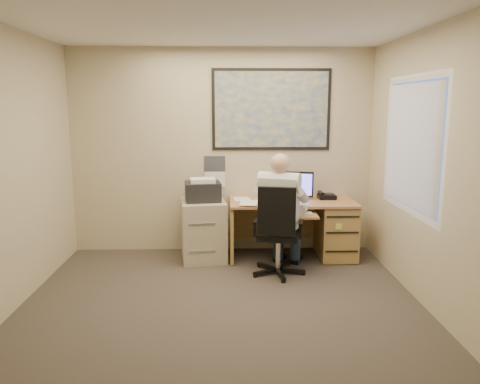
{
  "coord_description": "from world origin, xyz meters",
  "views": [
    {
      "loc": [
        0.05,
        -3.98,
        1.96
      ],
      "look_at": [
        0.21,
        1.3,
        0.97
      ],
      "focal_mm": 35.0,
      "sensor_mm": 36.0,
      "label": 1
    }
  ],
  "objects_px": {
    "filing_cabinet": "(203,224)",
    "office_chair": "(280,249)",
    "desk": "(317,224)",
    "person": "(278,214)"
  },
  "relations": [
    {
      "from": "filing_cabinet",
      "to": "office_chair",
      "type": "height_order",
      "value": "office_chair"
    },
    {
      "from": "desk",
      "to": "person",
      "type": "xyz_separation_m",
      "value": [
        -0.58,
        -0.6,
        0.27
      ]
    },
    {
      "from": "desk",
      "to": "filing_cabinet",
      "type": "height_order",
      "value": "desk"
    },
    {
      "from": "desk",
      "to": "person",
      "type": "bearing_deg",
      "value": -133.97
    },
    {
      "from": "office_chair",
      "to": "person",
      "type": "height_order",
      "value": "person"
    },
    {
      "from": "filing_cabinet",
      "to": "person",
      "type": "xyz_separation_m",
      "value": [
        0.9,
        -0.55,
        0.26
      ]
    },
    {
      "from": "filing_cabinet",
      "to": "office_chair",
      "type": "distance_m",
      "value": 1.12
    },
    {
      "from": "filing_cabinet",
      "to": "office_chair",
      "type": "xyz_separation_m",
      "value": [
        0.91,
        -0.63,
        -0.14
      ]
    },
    {
      "from": "desk",
      "to": "office_chair",
      "type": "relative_size",
      "value": 1.49
    },
    {
      "from": "filing_cabinet",
      "to": "desk",
      "type": "bearing_deg",
      "value": -5.85
    }
  ]
}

